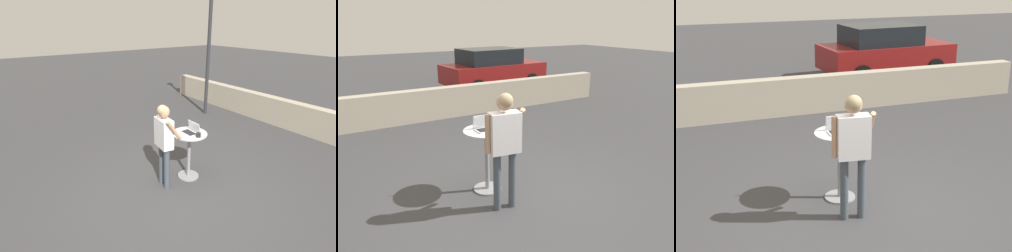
# 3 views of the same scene
# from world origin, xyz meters

# --- Properties ---
(ground_plane) EXTENTS (50.00, 50.00, 0.00)m
(ground_plane) POSITION_xyz_m (0.00, 0.00, 0.00)
(ground_plane) COLOR #3D3D3F
(pavement_kerb) EXTENTS (12.02, 0.35, 0.86)m
(pavement_kerb) POSITION_xyz_m (0.00, 5.01, 0.43)
(pavement_kerb) COLOR #B2A893
(pavement_kerb) RESTS_ON ground_plane
(cafe_table) EXTENTS (0.73, 0.73, 1.03)m
(cafe_table) POSITION_xyz_m (-0.35, 0.64, 0.69)
(cafe_table) COLOR gray
(cafe_table) RESTS_ON ground_plane
(laptop) EXTENTS (0.35, 0.28, 0.22)m
(laptop) POSITION_xyz_m (-0.35, 0.67, 1.08)
(laptop) COLOR silver
(laptop) RESTS_ON cafe_table
(coffee_mug) EXTENTS (0.12, 0.09, 0.09)m
(coffee_mug) POSITION_xyz_m (-0.10, 0.66, 1.07)
(coffee_mug) COLOR #232328
(coffee_mug) RESTS_ON cafe_table
(standing_person) EXTENTS (0.60, 0.35, 1.73)m
(standing_person) POSITION_xyz_m (-0.39, 0.03, 1.11)
(standing_person) COLOR #424C56
(standing_person) RESTS_ON ground_plane
(parked_car_near_street) EXTENTS (4.19, 2.16, 1.59)m
(parked_car_near_street) POSITION_xyz_m (3.78, 8.05, 0.80)
(parked_car_near_street) COLOR maroon
(parked_car_near_street) RESTS_ON ground_plane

